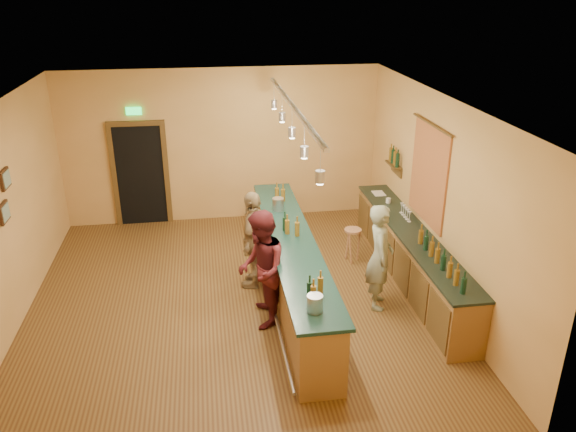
{
  "coord_description": "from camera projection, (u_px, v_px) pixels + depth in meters",
  "views": [
    {
      "loc": [
        -0.36,
        -7.84,
        4.8
      ],
      "look_at": [
        0.88,
        0.2,
        1.35
      ],
      "focal_mm": 35.0,
      "sensor_mm": 36.0,
      "label": 1
    }
  ],
  "objects": [
    {
      "name": "wall_right",
      "position": [
        438.0,
        198.0,
        8.89
      ],
      "size": [
        0.02,
        7.0,
        3.2
      ],
      "primitive_type": "cube",
      "color": "#B98A45",
      "rests_on": "floor"
    },
    {
      "name": "customer_b",
      "position": [
        254.0,
        239.0,
        9.24
      ],
      "size": [
        0.73,
        1.06,
        1.68
      ],
      "primitive_type": "imported",
      "rotation": [
        0.0,
        0.0,
        -1.93
      ],
      "color": "#997A51",
      "rests_on": "floor"
    },
    {
      "name": "wall_left",
      "position": [
        4.0,
        222.0,
        7.98
      ],
      "size": [
        0.02,
        7.0,
        3.2
      ],
      "primitive_type": "cube",
      "color": "#B98A45",
      "rests_on": "floor"
    },
    {
      "name": "wall_front",
      "position": [
        255.0,
        349.0,
        5.25
      ],
      "size": [
        6.5,
        0.02,
        3.2
      ],
      "primitive_type": "cube",
      "color": "#B98A45",
      "rests_on": "floor"
    },
    {
      "name": "bar_stool",
      "position": [
        353.0,
        237.0,
        10.16
      ],
      "size": [
        0.31,
        0.31,
        0.64
      ],
      "rotation": [
        0.0,
        0.0,
        0.11
      ],
      "color": "#926242",
      "rests_on": "floor"
    },
    {
      "name": "pendant_track",
      "position": [
        292.0,
        116.0,
        8.02
      ],
      "size": [
        0.11,
        4.6,
        0.5
      ],
      "color": "silver",
      "rests_on": "ceiling"
    },
    {
      "name": "bartender",
      "position": [
        380.0,
        257.0,
        8.63
      ],
      "size": [
        0.54,
        0.7,
        1.71
      ],
      "primitive_type": "imported",
      "rotation": [
        0.0,
        0.0,
        1.35
      ],
      "color": "gray",
      "rests_on": "floor"
    },
    {
      "name": "wall_back",
      "position": [
        222.0,
        146.0,
        11.62
      ],
      "size": [
        6.5,
        0.02,
        3.2
      ],
      "primitive_type": "cube",
      "color": "#B98A45",
      "rests_on": "floor"
    },
    {
      "name": "tapestry",
      "position": [
        429.0,
        175.0,
        9.15
      ],
      "size": [
        0.03,
        1.4,
        1.6
      ],
      "primitive_type": "cube",
      "color": "maroon",
      "rests_on": "wall_right"
    },
    {
      "name": "doorway",
      "position": [
        140.0,
        172.0,
        11.54
      ],
      "size": [
        1.15,
        0.09,
        2.48
      ],
      "color": "black",
      "rests_on": "wall_back"
    },
    {
      "name": "back_counter",
      "position": [
        411.0,
        256.0,
        9.45
      ],
      "size": [
        0.6,
        4.55,
        1.27
      ],
      "color": "olive",
      "rests_on": "floor"
    },
    {
      "name": "bottle_shelf",
      "position": [
        394.0,
        159.0,
        10.58
      ],
      "size": [
        0.17,
        0.55,
        0.54
      ],
      "color": "#513718",
      "rests_on": "wall_right"
    },
    {
      "name": "floor",
      "position": [
        236.0,
        301.0,
        9.06
      ],
      "size": [
        7.0,
        7.0,
        0.0
      ],
      "primitive_type": "plane",
      "color": "#502F17",
      "rests_on": "ground"
    },
    {
      "name": "customer_a",
      "position": [
        261.0,
        269.0,
        8.17
      ],
      "size": [
        0.75,
        0.92,
        1.79
      ],
      "primitive_type": "imported",
      "rotation": [
        0.0,
        0.0,
        -1.66
      ],
      "color": "#59191E",
      "rests_on": "floor"
    },
    {
      "name": "tasting_bar",
      "position": [
        292.0,
        264.0,
        8.94
      ],
      "size": [
        0.73,
        5.1,
        1.38
      ],
      "color": "olive",
      "rests_on": "floor"
    },
    {
      "name": "ceiling",
      "position": [
        228.0,
        103.0,
        7.81
      ],
      "size": [
        6.5,
        7.0,
        0.02
      ],
      "primitive_type": "cube",
      "color": "silver",
      "rests_on": "wall_back"
    }
  ]
}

